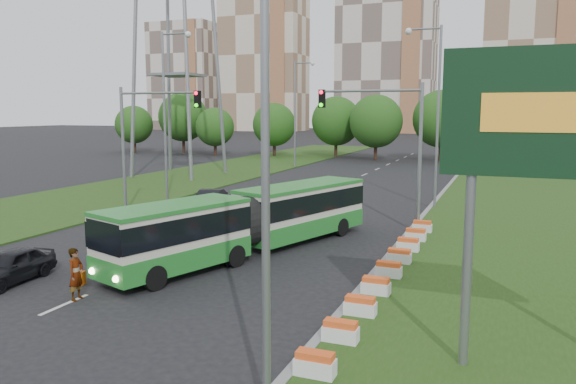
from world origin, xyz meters
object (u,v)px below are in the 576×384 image
at_px(traffic_mast_left, 144,130).
at_px(car_left_near, 10,266).
at_px(car_left_far, 209,201).
at_px(articulated_bus, 247,220).
at_px(traffic_mast_median, 390,133).
at_px(shopping_trolley, 81,278).
at_px(pedestrian, 76,274).

height_order(traffic_mast_left, car_left_near, traffic_mast_left).
bearing_deg(car_left_far, articulated_bus, -65.00).
bearing_deg(car_left_near, traffic_mast_median, 47.47).
distance_m(articulated_bus, car_left_near, 9.91).
xyz_separation_m(car_left_near, shopping_trolley, (2.68, 0.78, -0.39)).
height_order(traffic_mast_median, shopping_trolley, traffic_mast_median).
bearing_deg(shopping_trolley, car_left_far, 95.24).
bearing_deg(traffic_mast_median, articulated_bus, -124.57).
relative_size(traffic_mast_median, car_left_far, 1.92).
relative_size(pedestrian, shopping_trolley, 3.60).
xyz_separation_m(traffic_mast_median, shopping_trolley, (-8.84, -14.00, -5.10)).
relative_size(car_left_near, shopping_trolley, 7.43).
height_order(car_left_near, car_left_far, car_left_far).
bearing_deg(traffic_mast_left, shopping_trolley, -64.09).
bearing_deg(articulated_bus, traffic_mast_left, 166.75).
relative_size(articulated_bus, car_left_near, 3.98).
bearing_deg(traffic_mast_left, pedestrian, -62.77).
distance_m(traffic_mast_median, shopping_trolley, 17.33).
distance_m(articulated_bus, shopping_trolley, 7.78).
bearing_deg(pedestrian, car_left_far, 8.49).
relative_size(car_left_far, shopping_trolley, 8.16).
xyz_separation_m(traffic_mast_left, car_left_near, (3.64, -13.78, -4.70)).
distance_m(car_left_far, pedestrian, 17.64).
distance_m(car_left_far, shopping_trolley, 16.02).
distance_m(traffic_mast_median, articulated_bus, 9.68).
relative_size(traffic_mast_median, articulated_bus, 0.53).
distance_m(traffic_mast_median, traffic_mast_left, 15.19).
xyz_separation_m(traffic_mast_median, articulated_bus, (-5.05, -7.33, -3.83)).
relative_size(traffic_mast_left, pedestrian, 4.35).
bearing_deg(traffic_mast_median, car_left_far, 172.18).
relative_size(traffic_mast_left, car_left_far, 1.92).
relative_size(traffic_mast_median, pedestrian, 4.35).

